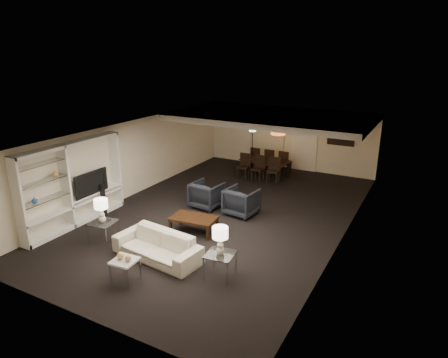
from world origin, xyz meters
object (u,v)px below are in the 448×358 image
at_px(pendant_light, 278,131).
at_px(chair_fl, 257,158).
at_px(table_lamp_right, 220,241).
at_px(side_table_left, 104,232).
at_px(side_table_right, 220,265).
at_px(coffee_table, 194,225).
at_px(floor_speaker, 103,200).
at_px(sofa, 157,246).
at_px(table_lamp_left, 102,211).
at_px(chair_fm, 271,160).
at_px(armchair_right, 242,201).
at_px(chair_nm, 258,168).
at_px(chair_nl, 243,166).
at_px(dining_table, 265,168).
at_px(vase_amber, 55,174).
at_px(vase_blue, 34,200).
at_px(marble_table, 126,270).
at_px(chair_fr, 285,162).
at_px(chair_nr, 273,171).
at_px(floor_lamp, 252,148).
at_px(television, 88,182).
at_px(armchair_left, 207,195).

xyz_separation_m(pendant_light, chair_fl, (-1.28, 1.15, -1.45)).
bearing_deg(table_lamp_right, side_table_left, 180.00).
xyz_separation_m(side_table_right, table_lamp_right, (0.00, 0.00, 0.59)).
xyz_separation_m(coffee_table, side_table_left, (-1.70, -1.60, 0.07)).
distance_m(coffee_table, floor_speaker, 2.99).
xyz_separation_m(sofa, table_lamp_left, (-1.70, 0.00, 0.55)).
xyz_separation_m(table_lamp_right, chair_fm, (-1.96, 7.73, -0.40)).
relative_size(armchair_right, chair_nm, 0.95).
bearing_deg(chair_nm, floor_speaker, -116.58).
xyz_separation_m(chair_nl, chair_fm, (0.60, 1.30, 0.00)).
relative_size(floor_speaker, dining_table, 0.53).
xyz_separation_m(armchair_right, dining_table, (-0.86, 3.78, -0.09)).
bearing_deg(dining_table, coffee_table, -81.43).
xyz_separation_m(pendant_light, vase_amber, (-3.61, -6.64, -0.28)).
height_order(armchair_right, side_table_left, armchair_right).
relative_size(coffee_table, chair_nm, 1.27).
xyz_separation_m(side_table_left, vase_blue, (-1.49, -0.75, 0.86)).
bearing_deg(marble_table, side_table_left, 147.09).
height_order(coffee_table, dining_table, dining_table).
relative_size(table_lamp_left, chair_fl, 0.66).
bearing_deg(marble_table, sofa, 90.00).
xyz_separation_m(armchair_right, table_lamp_left, (-2.30, -3.30, 0.47)).
xyz_separation_m(armchair_right, side_table_left, (-2.30, -3.30, -0.13)).
distance_m(chair_nl, chair_fm, 1.43).
bearing_deg(side_table_right, chair_nl, 111.70).
distance_m(armchair_right, vase_amber, 5.21).
xyz_separation_m(chair_nm, chair_fr, (0.60, 1.30, 0.00)).
height_order(pendant_light, armchair_right, pendant_light).
relative_size(chair_nr, chair_fl, 1.00).
bearing_deg(side_table_left, pendant_light, 72.14).
relative_size(pendant_light, table_lamp_right, 0.84).
relative_size(chair_fr, floor_lamp, 0.51).
relative_size(pendant_light, table_lamp_left, 0.84).
bearing_deg(pendant_light, marble_table, -93.14).
height_order(television, chair_fr, television).
distance_m(table_lamp_left, vase_blue, 1.69).
distance_m(armchair_right, television, 4.46).
relative_size(side_table_left, vase_amber, 3.77).
xyz_separation_m(side_table_left, side_table_right, (3.40, 0.00, 0.00)).
bearing_deg(side_table_left, chair_nr, 72.41).
bearing_deg(sofa, chair_fl, 102.63).
height_order(coffee_table, chair_nr, chair_nr).
bearing_deg(chair_fl, armchair_right, 112.50).
relative_size(armchair_left, floor_lamp, 0.48).
xyz_separation_m(side_table_left, vase_amber, (-1.49, -0.06, 1.36)).
relative_size(chair_nm, chair_fl, 1.00).
height_order(coffee_table, chair_nm, chair_nm).
bearing_deg(chair_nr, pendant_light, 54.28).
relative_size(chair_nr, floor_lamp, 0.51).
relative_size(floor_speaker, chair_fr, 1.02).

